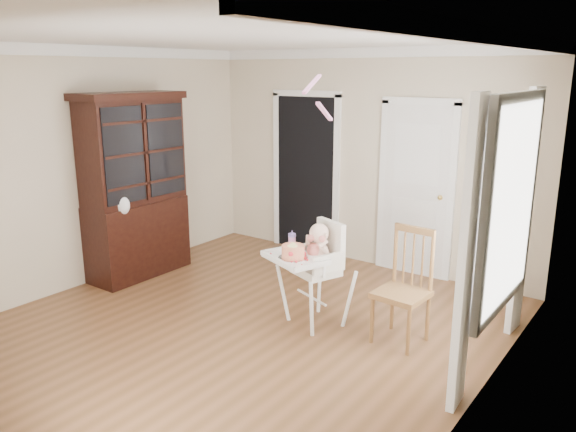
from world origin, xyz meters
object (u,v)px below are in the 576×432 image
Objects in this scene: high_chair at (316,261)px; dining_chair at (403,290)px; sippy_cup at (292,240)px; china_cabinet at (135,186)px; cake at (293,252)px.

high_chair is 0.87m from dining_chair.
dining_chair reaches higher than sippy_cup.
high_chair is 0.33m from sippy_cup.
cake is at bearing -3.67° from china_cabinet.
china_cabinet reaches higher than dining_chair.
cake is 0.13× the size of china_cabinet.
dining_chair reaches higher than cake.
dining_chair is (1.13, 0.16, -0.31)m from sippy_cup.
cake is 1.52× the size of sippy_cup.
cake is at bearing -89.67° from high_chair.
high_chair is 0.48× the size of china_cabinet.
china_cabinet reaches higher than cake.
cake is at bearing -52.76° from sippy_cup.
china_cabinet is (-2.52, -0.09, 0.45)m from high_chair.
dining_chair reaches higher than high_chair.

